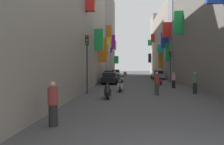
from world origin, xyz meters
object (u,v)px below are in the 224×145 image
object	(u,v)px
parked_car_grey	(158,75)
pedestrian_far_away	(195,83)
traffic_light_near_corner	(87,55)
pedestrian_near_left	(155,73)
scooter_silver	(121,86)
pedestrian_mid_street	(53,104)
parked_car_black	(110,78)
pedestrian_near_right	(174,80)
scooter_black	(107,92)
scooter_green	(118,77)
scooter_white	(123,79)
parked_car_white	(116,73)
scooter_orange	(125,74)
scooter_red	(160,81)
traffic_light_far_corner	(170,61)
parked_car_blue	(110,76)
pedestrian_crossing	(157,83)

from	to	relation	value
parked_car_grey	pedestrian_far_away	distance (m)	20.17
traffic_light_near_corner	pedestrian_near_left	bearing A→B (deg)	71.91
scooter_silver	pedestrian_mid_street	bearing A→B (deg)	-100.36
parked_car_black	pedestrian_far_away	size ratio (longest dim) A/B	2.21
pedestrian_near_left	pedestrian_near_right	bearing A→B (deg)	-91.65
parked_car_grey	scooter_black	xyz separation A→B (m)	(-6.46, -23.32, -0.31)
parked_car_black	parked_car_grey	world-z (taller)	parked_car_grey
scooter_green	pedestrian_near_left	bearing A→B (deg)	40.21
scooter_white	scooter_green	bearing A→B (deg)	97.80
parked_car_black	parked_car_white	world-z (taller)	parked_car_white
scooter_orange	pedestrian_near_right	xyz separation A→B (m)	(5.23, -30.02, 0.35)
scooter_black	scooter_green	xyz separation A→B (m)	(-0.19, 22.39, -0.00)
parked_car_white	scooter_red	bearing A→B (deg)	-71.13
scooter_black	scooter_orange	size ratio (longest dim) A/B	1.05
scooter_green	scooter_silver	bearing A→B (deg)	-86.94
pedestrian_near_left	pedestrian_mid_street	world-z (taller)	pedestrian_near_left
pedestrian_near_left	traffic_light_far_corner	bearing A→B (deg)	-86.55
parked_car_blue	pedestrian_far_away	distance (m)	16.78
pedestrian_near_left	parked_car_grey	bearing A→B (deg)	-91.81
parked_car_white	traffic_light_near_corner	bearing A→B (deg)	-91.76
scooter_red	parked_car_blue	bearing A→B (deg)	134.99
parked_car_black	scooter_orange	world-z (taller)	parked_car_black
scooter_silver	scooter_white	world-z (taller)	same
pedestrian_near_right	scooter_silver	bearing A→B (deg)	-146.27
parked_car_black	scooter_red	size ratio (longest dim) A/B	2.08
parked_car_grey	scooter_green	world-z (taller)	parked_car_grey
parked_car_blue	scooter_white	distance (m)	2.83
scooter_silver	scooter_orange	xyz separation A→B (m)	(0.03, 33.53, -0.00)
scooter_silver	pedestrian_near_right	distance (m)	6.33
parked_car_black	traffic_light_near_corner	bearing A→B (deg)	-95.38
scooter_white	scooter_silver	bearing A→B (deg)	-89.64
pedestrian_mid_street	traffic_light_far_corner	distance (m)	25.45
parked_car_black	scooter_black	xyz separation A→B (m)	(0.83, -12.79, -0.29)
parked_car_blue	pedestrian_far_away	bearing A→B (deg)	-61.46
pedestrian_near_right	traffic_light_far_corner	size ratio (longest dim) A/B	0.38
scooter_green	pedestrian_near_right	distance (m)	15.83
parked_car_grey	pedestrian_near_left	bearing A→B (deg)	88.19
pedestrian_crossing	pedestrian_near_left	distance (m)	26.21
parked_car_white	scooter_black	world-z (taller)	parked_car_white
parked_car_white	scooter_silver	world-z (taller)	parked_car_white
pedestrian_crossing	pedestrian_far_away	xyz separation A→B (m)	(3.16, 1.04, 0.00)
scooter_black	parked_car_black	bearing A→B (deg)	93.72
pedestrian_crossing	pedestrian_far_away	world-z (taller)	pedestrian_far_away
scooter_orange	pedestrian_near_left	world-z (taller)	pedestrian_near_left
scooter_silver	pedestrian_mid_street	xyz separation A→B (m)	(-2.12, -11.57, 0.36)
scooter_black	pedestrian_mid_street	xyz separation A→B (m)	(-1.34, -7.25, 0.36)
parked_car_black	traffic_light_far_corner	distance (m)	9.25
parked_car_grey	scooter_white	xyz separation A→B (m)	(-5.76, -7.45, -0.31)
scooter_white	pedestrian_near_left	xyz separation A→B (m)	(5.92, 12.27, 0.37)
parked_car_blue	pedestrian_near_right	distance (m)	12.42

